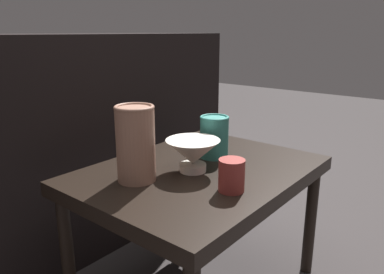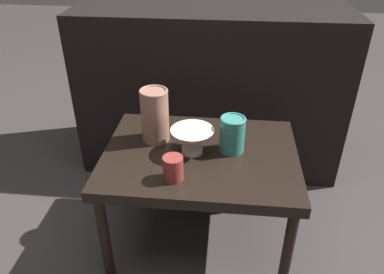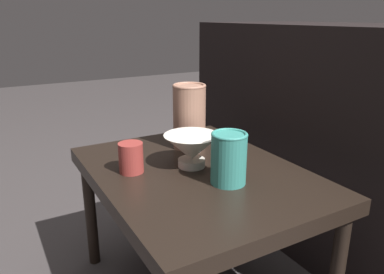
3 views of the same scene
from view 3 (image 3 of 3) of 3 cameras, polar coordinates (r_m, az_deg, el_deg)
name	(u,v)px [view 3 (image 3 of 3)]	position (r m, az deg, el deg)	size (l,w,h in m)	color
table	(197,185)	(1.02, 0.73, -7.29)	(0.68, 0.51, 0.40)	black
couch_backdrop	(351,140)	(1.41, 23.03, -0.43)	(1.22, 0.50, 0.77)	black
bowl	(191,148)	(1.01, -0.17, -1.74)	(0.15, 0.15, 0.09)	silver
vase_textured_left	(189,116)	(1.15, -0.42, 3.29)	(0.10, 0.10, 0.20)	#996B56
vase_colorful_right	(229,157)	(0.91, 5.62, -3.12)	(0.09, 0.09, 0.13)	teal
cup	(131,158)	(0.99, -9.28, -3.14)	(0.06, 0.06, 0.08)	maroon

